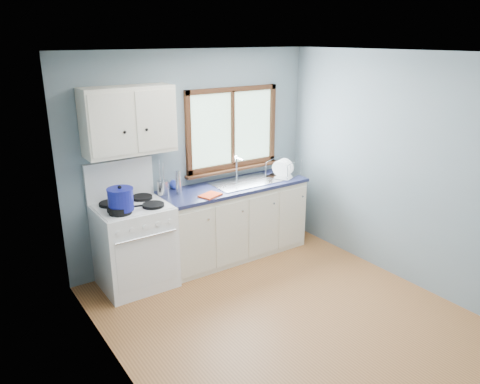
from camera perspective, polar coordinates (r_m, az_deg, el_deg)
floor at (r=4.78m, az=5.81°, el=-15.15°), size 3.20×3.60×0.02m
ceiling at (r=3.99m, az=7.02°, el=16.61°), size 3.20×3.60×0.02m
wall_back at (r=5.65m, az=-5.66°, el=4.25°), size 3.20×0.02×2.50m
wall_left at (r=3.46m, az=-14.50°, el=-5.70°), size 0.02×3.60×2.50m
wall_right at (r=5.37m, az=19.56°, el=2.49°), size 0.02×3.60×2.50m
gas_range at (r=5.23m, az=-12.75°, el=-6.11°), size 0.76×0.69×1.36m
base_cabinets at (r=5.83m, az=-0.81°, el=-3.91°), size 1.85×0.60×0.88m
countertop at (r=5.66m, az=-0.83°, el=0.68°), size 1.89×0.64×0.04m
sink at (r=5.77m, az=0.66°, el=0.60°), size 0.84×0.46×0.44m
window at (r=5.84m, az=-0.91°, el=7.07°), size 1.36×0.10×1.03m
upper_cabinets at (r=5.02m, az=-13.41°, el=8.47°), size 0.95×0.35×0.70m
skillet at (r=4.86m, az=-14.51°, el=-1.94°), size 0.37×0.28×0.05m
stockpot at (r=4.85m, az=-14.35°, el=-0.83°), size 0.29×0.29×0.26m
utensil_crock at (r=5.35m, az=-9.36°, el=0.55°), size 0.13×0.13×0.41m
thermos at (r=5.34m, az=-7.52°, el=1.18°), size 0.08×0.08×0.27m
soap_bottle at (r=5.50m, az=-7.84°, el=1.65°), size 0.10×0.10×0.27m
dish_towel at (r=5.27m, az=-3.64°, el=-0.40°), size 0.28×0.24×0.02m
dish_rack at (r=6.03m, az=5.30°, el=2.50°), size 0.52×0.47×0.22m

